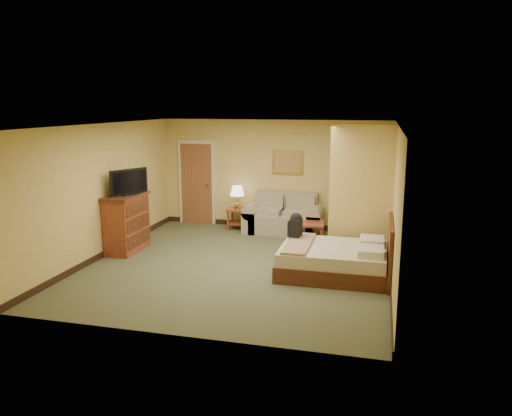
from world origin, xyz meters
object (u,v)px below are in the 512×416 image
(coffee_table, at_px, (308,228))
(bed, at_px, (337,259))
(loveseat, at_px, (284,220))
(dresser, at_px, (127,223))

(coffee_table, xyz_separation_m, bed, (0.81, -1.99, -0.04))
(loveseat, height_order, coffee_table, loveseat)
(coffee_table, height_order, dresser, dresser)
(loveseat, relative_size, coffee_table, 2.38)
(dresser, bearing_deg, bed, -5.51)
(coffee_table, xyz_separation_m, dresser, (-3.49, -1.57, 0.28))
(coffee_table, relative_size, bed, 0.40)
(bed, bearing_deg, dresser, 174.49)
(loveseat, height_order, dresser, dresser)
(bed, bearing_deg, loveseat, 119.03)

